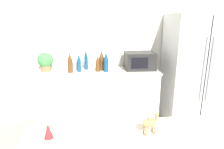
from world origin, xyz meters
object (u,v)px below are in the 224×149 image
(back_bottle_3, at_px, (106,62))
(back_bottle_6, at_px, (79,63))
(microwave, at_px, (140,61))
(potted_plant, at_px, (45,61))
(paper_towel_roll, at_px, (61,64))
(back_bottle_0, at_px, (86,60))
(refrigerator, at_px, (194,70))
(back_bottle_5, at_px, (102,61))
(wise_man_figurine_blue, at_px, (48,130))
(back_bottle_4, at_px, (98,64))
(camel_figurine, at_px, (150,122))
(back_bottle_1, at_px, (70,63))
(back_bottle_2, at_px, (75,62))

(back_bottle_3, xyz_separation_m, back_bottle_6, (-0.42, 0.05, -0.02))
(microwave, bearing_deg, potted_plant, 179.18)
(paper_towel_roll, xyz_separation_m, back_bottle_0, (0.40, 0.07, 0.05))
(refrigerator, bearing_deg, back_bottle_5, 176.56)
(microwave, distance_m, wise_man_figurine_blue, 2.23)
(microwave, height_order, back_bottle_5, back_bottle_5)
(back_bottle_5, bearing_deg, back_bottle_4, -130.14)
(potted_plant, height_order, microwave, potted_plant)
(potted_plant, relative_size, paper_towel_roll, 1.36)
(potted_plant, xyz_separation_m, camel_figurine, (1.13, -1.99, -0.03))
(wise_man_figurine_blue, bearing_deg, back_bottle_1, 91.15)
(camel_figurine, bearing_deg, refrigerator, 55.24)
(paper_towel_roll, bearing_deg, refrigerator, -2.40)
(paper_towel_roll, distance_m, back_bottle_0, 0.40)
(back_bottle_0, relative_size, back_bottle_5, 1.01)
(back_bottle_1, bearing_deg, back_bottle_5, 12.53)
(paper_towel_roll, relative_size, camel_figurine, 1.40)
(back_bottle_5, bearing_deg, camel_figurine, -83.17)
(back_bottle_3, distance_m, back_bottle_6, 0.43)
(microwave, bearing_deg, paper_towel_roll, 179.95)
(back_bottle_4, bearing_deg, back_bottle_1, -175.85)
(microwave, distance_m, camel_figurine, 2.01)
(back_bottle_1, height_order, back_bottle_5, back_bottle_5)
(back_bottle_5, bearing_deg, paper_towel_roll, -179.91)
(camel_figurine, bearing_deg, paper_towel_roll, 114.15)
(back_bottle_0, bearing_deg, back_bottle_5, -14.43)
(paper_towel_roll, bearing_deg, back_bottle_4, -7.62)
(back_bottle_3, bearing_deg, back_bottle_6, 173.02)
(potted_plant, bearing_deg, back_bottle_1, -18.01)
(paper_towel_roll, distance_m, back_bottle_1, 0.19)
(back_bottle_4, distance_m, back_bottle_6, 0.29)
(paper_towel_roll, relative_size, back_bottle_4, 0.86)
(back_bottle_1, bearing_deg, paper_towel_roll, 144.73)
(back_bottle_0, distance_m, back_bottle_2, 0.18)
(refrigerator, height_order, back_bottle_3, refrigerator)
(camel_figurine, bearing_deg, back_bottle_5, 96.83)
(microwave, bearing_deg, back_bottle_0, 175.66)
(back_bottle_5, relative_size, wise_man_figurine_blue, 2.30)
(potted_plant, xyz_separation_m, back_bottle_4, (0.82, -0.10, -0.04))
(back_bottle_2, bearing_deg, back_bottle_3, -19.55)
(refrigerator, relative_size, back_bottle_3, 5.63)
(back_bottle_0, height_order, wise_man_figurine_blue, back_bottle_0)
(paper_towel_roll, bearing_deg, back_bottle_2, 14.78)
(paper_towel_roll, xyz_separation_m, wise_man_figurine_blue, (0.19, -1.95, -0.01))
(back_bottle_0, height_order, back_bottle_3, back_bottle_0)
(microwave, height_order, wise_man_figurine_blue, microwave)
(microwave, bearing_deg, camel_figurine, -101.28)
(back_bottle_4, xyz_separation_m, back_bottle_5, (0.07, 0.08, 0.03))
(refrigerator, relative_size, back_bottle_1, 5.65)
(refrigerator, height_order, back_bottle_2, refrigerator)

